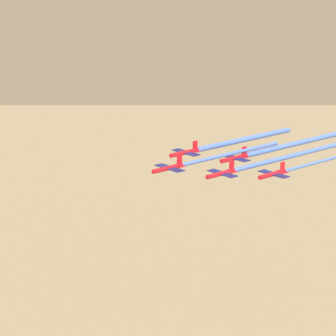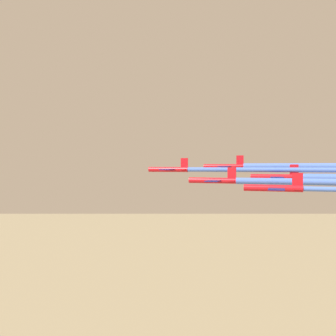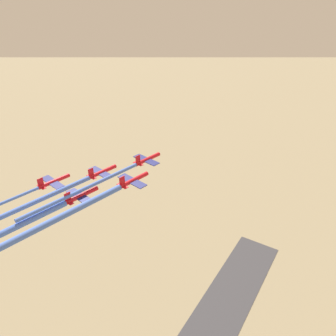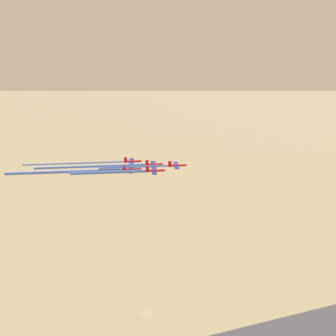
% 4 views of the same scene
% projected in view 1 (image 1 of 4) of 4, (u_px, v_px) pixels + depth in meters
% --- Properties ---
extents(jet_0, '(8.58, 8.07, 2.87)m').
position_uv_depth(jet_0, '(169.00, 168.00, 177.12)').
color(jet_0, red).
extents(jet_1, '(8.58, 8.07, 2.87)m').
position_uv_depth(jet_1, '(222.00, 173.00, 179.74)').
color(jet_1, red).
extents(jet_2, '(8.58, 8.07, 2.87)m').
position_uv_depth(jet_2, '(185.00, 152.00, 188.07)').
color(jet_2, red).
extents(jet_3, '(8.58, 8.07, 2.87)m').
position_uv_depth(jet_3, '(273.00, 174.00, 182.06)').
color(jet_3, red).
extents(jet_4, '(8.58, 8.07, 2.87)m').
position_uv_depth(jet_4, '(235.00, 158.00, 190.71)').
color(jet_4, red).
extents(smoke_trail_0, '(31.95, 2.55, 0.88)m').
position_uv_depth(smoke_trail_0, '(232.00, 153.00, 189.67)').
color(smoke_trail_0, '#4C72D8').
extents(smoke_trail_1, '(52.32, 3.87, 1.12)m').
position_uv_depth(smoke_trail_1, '(307.00, 152.00, 198.71)').
color(smoke_trail_1, '#4C72D8').
extents(smoke_trail_2, '(33.15, 3.05, 1.31)m').
position_uv_depth(smoke_trail_2, '(245.00, 139.00, 200.99)').
color(smoke_trail_2, '#4C72D8').
extents(smoke_trail_4, '(52.77, 4.09, 1.32)m').
position_uv_depth(smoke_trail_4, '(315.00, 139.00, 209.82)').
color(smoke_trail_4, '#4C72D8').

